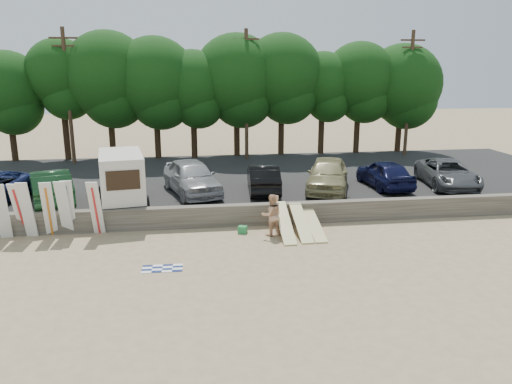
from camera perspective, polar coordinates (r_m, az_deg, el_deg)
ground at (r=20.75m, az=-1.28°, el=-6.38°), size 120.00×120.00×0.00m
seawall at (r=23.41m, az=-2.14°, el=-2.64°), size 44.00×0.50×1.00m
parking_lot at (r=30.67m, az=-3.55°, el=1.19°), size 44.00×14.50×0.70m
treeline at (r=36.91m, az=-3.97°, el=12.70°), size 34.09×6.39×8.97m
utility_poles at (r=35.57m, az=-1.10°, el=11.33°), size 25.80×0.26×9.00m
box_trailer at (r=25.05m, az=-15.10°, el=1.81°), size 2.74×4.21×2.52m
car_1 at (r=26.46m, az=-22.42°, el=0.59°), size 3.28×5.37×1.67m
car_2 at (r=26.44m, az=-7.37°, el=1.72°), size 3.47×5.66×1.80m
car_3 at (r=26.62m, az=0.84°, el=1.57°), size 1.91×4.61×1.48m
car_4 at (r=27.17m, az=8.20°, el=2.01°), size 3.66×5.62×1.78m
car_5 at (r=28.53m, az=14.49°, el=2.06°), size 2.10×4.67×1.56m
car_6 at (r=29.86m, az=21.06°, el=2.01°), size 3.20×5.59×1.47m
surfboard_upright_1 at (r=23.83m, az=-27.02°, el=-2.02°), size 0.60×0.75×2.54m
surfboard_upright_2 at (r=23.86m, az=-25.38°, el=-1.86°), size 0.62×0.89×2.50m
surfboard_upright_3 at (r=23.63m, az=-24.72°, el=-1.87°), size 0.58×0.65×2.56m
surfboard_upright_4 at (r=23.41m, az=-22.60°, el=-1.82°), size 0.56×0.74×2.54m
surfboard_upright_5 at (r=23.29m, az=-21.08°, el=-1.74°), size 0.57×0.72×2.54m
surfboard_upright_6 at (r=23.33m, az=-20.66°, el=-1.67°), size 0.59×0.70×2.55m
surfboard_upright_7 at (r=22.88m, az=-17.84°, el=-1.78°), size 0.57×0.81×2.52m
surfboard_low_0 at (r=22.09m, az=3.29°, el=-3.49°), size 0.56×2.81×1.17m
surfboard_low_1 at (r=22.38m, az=5.16°, el=-3.47°), size 0.56×2.86×1.03m
surfboard_low_2 at (r=22.59m, az=6.59°, el=-3.64°), size 0.56×2.93×0.80m
beachgoer_a at (r=22.08m, az=2.10°, el=-2.60°), size 0.79×0.68×1.82m
beachgoer_b at (r=21.93m, az=1.76°, el=-2.64°), size 1.05×0.90×1.87m
cooler at (r=22.44m, az=-1.54°, el=-4.32°), size 0.46×0.42×0.32m
gear_bag at (r=23.27m, az=3.29°, el=-3.77°), size 0.35×0.32×0.22m
beach_towel at (r=19.06m, az=-10.66°, el=-8.57°), size 1.54×1.54×0.00m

